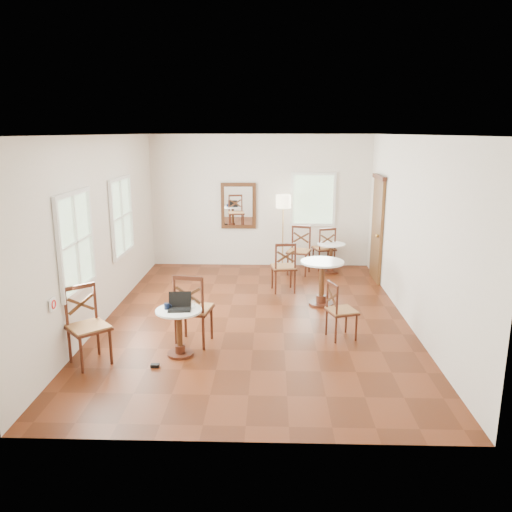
{
  "coord_description": "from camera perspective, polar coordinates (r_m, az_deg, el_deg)",
  "views": [
    {
      "loc": [
        0.26,
        -7.98,
        3.05
      ],
      "look_at": [
        0.0,
        0.3,
        1.0
      ],
      "focal_mm": 35.36,
      "sensor_mm": 36.0,
      "label": 1
    }
  ],
  "objects": [
    {
      "name": "cafe_table_mid",
      "position": [
        9.1,
        7.45,
        -2.47
      ],
      "size": [
        0.77,
        0.77,
        0.82
      ],
      "color": "#431D10",
      "rests_on": "ground"
    },
    {
      "name": "navy_mug",
      "position": [
        7.06,
        -10.04,
        -5.6
      ],
      "size": [
        0.11,
        0.07,
        0.09
      ],
      "color": "black",
      "rests_on": "cafe_table_near"
    },
    {
      "name": "chair_near_b",
      "position": [
        7.14,
        -18.52,
        -7.52
      ],
      "size": [
        0.69,
        0.69,
        1.06
      ],
      "rotation": [
        0.0,
        0.0,
        0.74
      ],
      "color": "#431D10",
      "rests_on": "ground"
    },
    {
      "name": "ground",
      "position": [
        8.54,
        -0.06,
        -7.01
      ],
      "size": [
        7.0,
        7.0,
        0.0
      ],
      "primitive_type": "plane",
      "color": "#57230F",
      "rests_on": "ground"
    },
    {
      "name": "chair_mid_b",
      "position": [
        7.71,
        9.51,
        -6.09
      ],
      "size": [
        0.51,
        0.51,
        0.88
      ],
      "rotation": [
        0.0,
        0.0,
        1.89
      ],
      "color": "#431D10",
      "rests_on": "ground"
    },
    {
      "name": "floor_lamp",
      "position": [
        11.25,
        3.09,
        5.62
      ],
      "size": [
        0.33,
        0.33,
        1.69
      ],
      "color": "#BF8C3F",
      "rests_on": "ground"
    },
    {
      "name": "laptop",
      "position": [
        7.04,
        -8.62,
        -5.51
      ],
      "size": [
        0.33,
        0.29,
        0.22
      ],
      "rotation": [
        0.0,
        0.0,
        0.09
      ],
      "color": "black",
      "rests_on": "cafe_table_near"
    },
    {
      "name": "cafe_table_back",
      "position": [
        11.26,
        8.48,
        0.15
      ],
      "size": [
        0.62,
        0.62,
        0.65
      ],
      "color": "#431D10",
      "rests_on": "ground"
    },
    {
      "name": "chair_mid_a",
      "position": [
        9.8,
        3.15,
        -1.24
      ],
      "size": [
        0.53,
        0.53,
        0.99
      ],
      "rotation": [
        0.0,
        0.0,
        3.32
      ],
      "color": "#431D10",
      "rests_on": "ground"
    },
    {
      "name": "chair_back_b",
      "position": [
        11.07,
        4.91,
        0.63
      ],
      "size": [
        0.59,
        0.59,
        1.04
      ],
      "rotation": [
        0.0,
        0.0,
        -0.28
      ],
      "color": "#431D10",
      "rests_on": "ground"
    },
    {
      "name": "room_shell",
      "position": [
        8.34,
        -0.42,
        5.9
      ],
      "size": [
        5.02,
        7.02,
        3.01
      ],
      "color": "silver",
      "rests_on": "ground"
    },
    {
      "name": "chair_near_a",
      "position": [
        7.41,
        -7.16,
        -5.97
      ],
      "size": [
        0.58,
        0.58,
        1.09
      ],
      "rotation": [
        0.0,
        0.0,
        2.97
      ],
      "color": "#431D10",
      "rests_on": "ground"
    },
    {
      "name": "water_glass",
      "position": [
        7.05,
        -7.13,
        -5.46
      ],
      "size": [
        0.06,
        0.06,
        0.1
      ],
      "primitive_type": "cylinder",
      "color": "white",
      "rests_on": "cafe_table_near"
    },
    {
      "name": "cafe_table_near",
      "position": [
        7.13,
        -8.67,
        -7.94
      ],
      "size": [
        0.64,
        0.64,
        0.67
      ],
      "color": "#431D10",
      "rests_on": "ground"
    },
    {
      "name": "power_adapter",
      "position": [
        6.98,
        -11.35,
        -12.06
      ],
      "size": [
        0.11,
        0.07,
        0.05
      ],
      "primitive_type": "cube",
      "color": "black",
      "rests_on": "ground"
    },
    {
      "name": "chair_back_a",
      "position": [
        11.5,
        7.74,
        0.88
      ],
      "size": [
        0.56,
        0.56,
        0.97
      ],
      "rotation": [
        0.0,
        0.0,
        3.43
      ],
      "color": "#431D10",
      "rests_on": "ground"
    },
    {
      "name": "mouse",
      "position": [
        7.12,
        -8.2,
        -5.59
      ],
      "size": [
        0.1,
        0.07,
        0.04
      ],
      "primitive_type": "ellipsoid",
      "rotation": [
        0.0,
        0.0,
        -0.08
      ],
      "color": "black",
      "rests_on": "cafe_table_near"
    }
  ]
}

